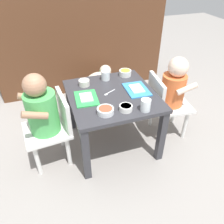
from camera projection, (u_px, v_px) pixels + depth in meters
name	position (u px, v px, depth m)	size (l,w,h in m)	color
ground_plane	(112.00, 141.00, 1.73)	(7.00, 7.00, 0.00)	gray
kitchen_cabinet_back	(80.00, 35.00, 2.19)	(1.64, 0.35, 1.04)	#56331E
dining_table	(112.00, 103.00, 1.52)	(0.57, 0.59, 0.43)	#333338
seated_child_left	(44.00, 112.00, 1.35)	(0.31, 0.31, 0.66)	silver
seated_child_right	(172.00, 89.00, 1.60)	(0.31, 0.31, 0.63)	silver
dog	(97.00, 82.00, 2.07)	(0.38, 0.37, 0.31)	beige
food_tray_left	(86.00, 98.00, 1.43)	(0.16, 0.21, 0.02)	green
food_tray_right	(137.00, 89.00, 1.52)	(0.16, 0.21, 0.02)	#388CD8
water_cup_left	(106.00, 76.00, 1.63)	(0.06, 0.06, 0.07)	white
water_cup_right	(146.00, 106.00, 1.31)	(0.06, 0.06, 0.07)	white
cereal_bowl_right_side	(84.00, 83.00, 1.56)	(0.08, 0.08, 0.04)	silver
veggie_bowl_far	(105.00, 111.00, 1.29)	(0.10, 0.10, 0.03)	white
veggie_bowl_near	(126.00, 108.00, 1.32)	(0.08, 0.08, 0.03)	white
cereal_bowl_left_side	(125.00, 73.00, 1.68)	(0.09, 0.09, 0.04)	white
spoon_by_left_tray	(109.00, 93.00, 1.48)	(0.09, 0.06, 0.01)	silver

